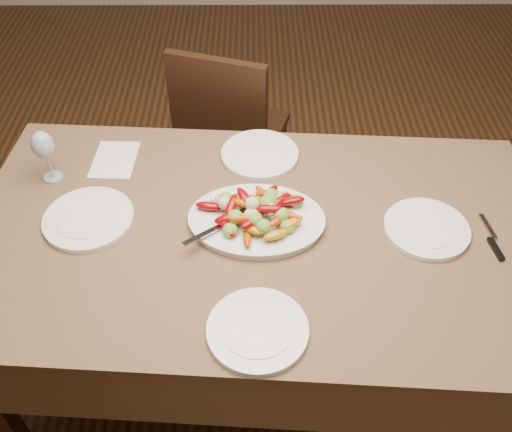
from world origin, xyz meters
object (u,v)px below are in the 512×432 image
object	(u,v)px
dining_table	(256,302)
chair_far	(235,131)
plate_far	(260,155)
plate_near	(258,330)
wine_glass	(46,155)
plate_right	(426,229)
plate_left	(89,219)
serving_platter	(257,221)

from	to	relation	value
dining_table	chair_far	size ratio (longest dim) A/B	1.94
plate_far	plate_near	size ratio (longest dim) A/B	1.01
wine_glass	plate_far	bearing A→B (deg)	8.95
plate_right	plate_far	size ratio (longest dim) A/B	0.96
chair_far	plate_left	size ratio (longest dim) A/B	3.28
serving_platter	plate_left	distance (m)	0.54
plate_left	plate_right	bearing A→B (deg)	-2.73
plate_far	wine_glass	xyz separation A→B (m)	(-0.72, -0.11, 0.09)
serving_platter	plate_right	world-z (taller)	serving_platter
plate_left	plate_far	world-z (taller)	same
plate_right	plate_far	xyz separation A→B (m)	(-0.52, 0.38, 0.00)
plate_left	plate_far	bearing A→B (deg)	30.50
chair_far	serving_platter	bearing A→B (deg)	114.34
chair_far	plate_near	xyz separation A→B (m)	(0.10, -1.29, 0.29)
dining_table	plate_left	world-z (taller)	plate_left
plate_left	plate_near	world-z (taller)	same
serving_platter	plate_far	bearing A→B (deg)	87.67
serving_platter	plate_near	xyz separation A→B (m)	(0.00, -0.41, -0.00)
chair_far	wine_glass	world-z (taller)	wine_glass
dining_table	chair_far	distance (m)	0.92
plate_right	plate_near	world-z (taller)	same
dining_table	plate_left	size ratio (longest dim) A/B	6.36
dining_table	plate_far	bearing A→B (deg)	87.56
chair_far	plate_far	distance (m)	0.62
chair_far	serving_platter	world-z (taller)	chair_far
dining_table	serving_platter	distance (m)	0.39
serving_platter	chair_far	bearing A→B (deg)	96.21
plate_far	wine_glass	bearing A→B (deg)	-171.05
dining_table	plate_near	distance (m)	0.54
plate_right	chair_far	bearing A→B (deg)	124.56
dining_table	serving_platter	bearing A→B (deg)	86.15
plate_far	plate_left	bearing A→B (deg)	-149.50
plate_far	wine_glass	size ratio (longest dim) A/B	1.36
plate_far	plate_near	world-z (taller)	same
wine_glass	serving_platter	bearing A→B (deg)	-18.03
serving_platter	plate_near	bearing A→B (deg)	-89.99
dining_table	plate_far	world-z (taller)	plate_far
serving_platter	plate_left	size ratio (longest dim) A/B	1.46
plate_right	wine_glass	bearing A→B (deg)	168.02
chair_far	plate_far	world-z (taller)	chair_far
dining_table	plate_right	distance (m)	0.66
serving_platter	dining_table	bearing A→B (deg)	-93.85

